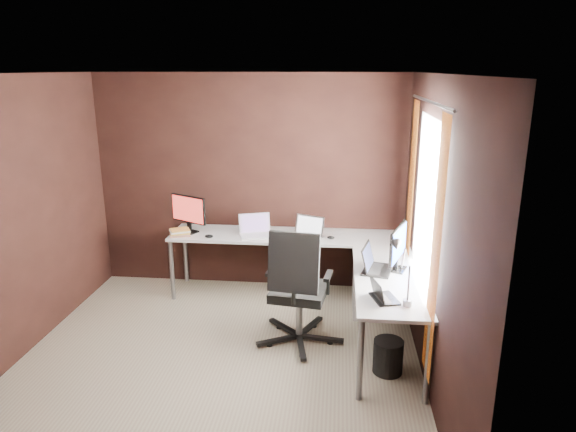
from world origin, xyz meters
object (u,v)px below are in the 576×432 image
Objects in this scene: laptop_white at (255,231)px; wastebasket at (388,356)px; laptop_silver at (307,233)px; drawer_pedestal at (373,286)px; book_stack at (180,232)px; monitor_right at (398,246)px; laptop_black_small at (382,295)px; office_chair at (298,310)px; monitor_left at (188,212)px; desk_lamp at (400,264)px; laptop_black_big at (374,265)px.

laptop_white reaches higher than wastebasket.
laptop_silver is 1.76m from wastebasket.
drawer_pedestal reaches higher than wastebasket.
book_stack reaches higher than wastebasket.
laptop_black_small is at bearing -175.75° from monitor_right.
book_stack is at bearing 154.31° from office_chair.
laptop_white is 1.26m from office_chair.
monitor_left is at bearing 158.17° from laptop_white.
office_chair is at bearing -135.60° from drawer_pedestal.
book_stack is (-2.14, 1.47, -0.01)m from laptop_black_small.
book_stack is (-1.43, -0.08, -0.02)m from laptop_silver.
desk_lamp is at bearing -164.90° from monitor_right.
desk_lamp is (0.11, -1.29, 0.76)m from drawer_pedestal.
laptop_black_big is 1.37× the size of wastebasket.
monitor_right reaches higher than laptop_silver.
laptop_black_big is at bearing -54.48° from laptop_white.
office_chair reaches higher than wastebasket.
laptop_black_big is at bearing -21.50° from book_stack.
monitor_left is at bearing 149.23° from office_chair.
desk_lamp reaches higher than laptop_white.
office_chair is (1.42, -0.94, -0.42)m from book_stack.
desk_lamp is at bearing -153.56° from laptop_black_big.
desk_lamp is (0.16, -0.67, 0.28)m from laptop_black_big.
laptop_white is at bearing 67.18° from laptop_black_big.
laptop_silver reaches higher than drawer_pedestal.
drawer_pedestal is at bearing 52.22° from office_chair.
wastebasket is at bearing -38.26° from laptop_silver.
office_chair is at bearing -11.10° from monitor_left.
monitor_right is at bearing -74.47° from drawer_pedestal.
monitor_left is at bearing 170.59° from drawer_pedestal.
monitor_left is at bearing 145.33° from wastebasket.
wastebasket is at bearing -86.51° from drawer_pedestal.
monitor_left is 0.26m from book_stack.
laptop_silver is 1.01× the size of laptop_black_big.
drawer_pedestal is at bearing 8.77° from laptop_black_big.
monitor_right reaches higher than laptop_black_big.
desk_lamp is (-0.06, -0.70, 0.09)m from monitor_right.
monitor_left is 1.08× the size of laptop_white.
drawer_pedestal is at bearing 93.49° from wastebasket.
office_chair is at bearing 36.62° from laptop_black_small.
laptop_silver is at bearing 119.06° from wastebasket.
laptop_black_small is 0.32m from desk_lamp.
laptop_white is 0.35× the size of office_chair.
office_chair is 3.92× the size of wastebasket.
wastebasket is at bearing -64.69° from laptop_white.
office_chair reaches higher than monitor_left.
laptop_white is at bearing 6.15° from book_stack.
book_stack is at bearing 167.75° from laptop_white.
drawer_pedestal is 2.01× the size of wastebasket.
monitor_right is 0.94× the size of desk_lamp.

